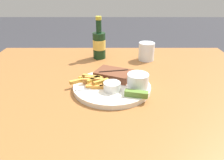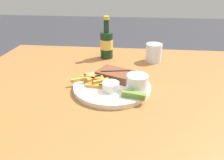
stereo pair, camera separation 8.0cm
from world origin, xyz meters
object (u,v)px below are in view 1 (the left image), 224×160
Objects in this scene: dipping_sauce_cup at (112,86)px; beer_bottle at (99,44)px; fork_utensil at (92,88)px; drinking_glass at (146,51)px; steak_portion at (114,74)px; dinner_plate at (112,87)px; pickle_spear at (136,94)px; coleslaw_cup at (138,80)px; knife_utensil at (109,80)px.

beer_bottle is at bearing 99.43° from dipping_sauce_cup.
dipping_sauce_cup is 0.07m from fork_utensil.
steak_portion is at bearing -123.06° from drinking_glass.
dinner_plate is 0.36m from drinking_glass.
pickle_spear is at bearing -46.49° from dinner_plate.
beer_bottle is (-0.16, 0.37, 0.03)m from coleslaw_cup.
steak_portion is 0.17m from pickle_spear.
drinking_glass is at bearing 34.88° from fork_utensil.
pickle_spear is 0.41m from drinking_glass.
coleslaw_cup is at bearing -67.07° from beer_bottle.
pickle_spear is (-0.01, -0.06, -0.02)m from coleslaw_cup.
knife_utensil is at bearing 127.75° from pickle_spear.
fork_utensil is (-0.16, -0.00, -0.03)m from coleslaw_cup.
pickle_spear is 0.16m from fork_utensil.
dipping_sauce_cup is at bearing -90.57° from dinner_plate.
beer_bottle is (-0.15, 0.43, 0.05)m from pickle_spear.
drinking_glass is (0.24, -0.03, -0.03)m from beer_bottle.
fork_utensil is (-0.07, 0.02, -0.01)m from dipping_sauce_cup.
steak_portion reaches higher than knife_utensil.
dinner_plate is at bearing 165.03° from coleslaw_cup.
dinner_plate is at bearing -79.41° from beer_bottle.
steak_portion is 2.00× the size of pickle_spear.
dinner_plate is 2.20× the size of fork_utensil.
beer_bottle is 0.24m from drinking_glass.
beer_bottle reaches higher than dipping_sauce_cup.
knife_utensil is (-0.01, 0.03, 0.01)m from dinner_plate.
steak_portion is 0.77× the size of beer_bottle.
dipping_sauce_cup reaches higher than knife_utensil.
steak_portion is at bearing 86.15° from dipping_sauce_cup.
dinner_plate is 3.77× the size of coleslaw_cup.
coleslaw_cup is 0.94× the size of pickle_spear.
drinking_glass is at bearing -7.11° from beer_bottle.
coleslaw_cup is 0.12m from knife_utensil.
beer_bottle is at bearing 104.14° from steak_portion.
dinner_plate is 1.37× the size of beer_bottle.
drinking_glass is (0.09, 0.40, 0.02)m from pickle_spear.
beer_bottle reaches higher than knife_utensil.
knife_utensil reaches higher than dinner_plate.
coleslaw_cup is 0.36× the size of beer_bottle.
fork_utensil is (-0.07, -0.03, 0.01)m from dinner_plate.
drinking_glass is (0.24, 0.34, 0.02)m from fork_utensil.
pickle_spear is 0.46m from beer_bottle.
coleslaw_cup is at bearing -19.52° from fork_utensil.
steak_portion reaches higher than pickle_spear.
coleslaw_cup is 0.35m from drinking_glass.
pickle_spear is at bearing -71.30° from beer_bottle.
dinner_plate is at bearing 175.58° from knife_utensil.
dinner_plate is at bearing 0.00° from fork_utensil.
steak_portion reaches higher than dinner_plate.
pickle_spear reaches higher than dinner_plate.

